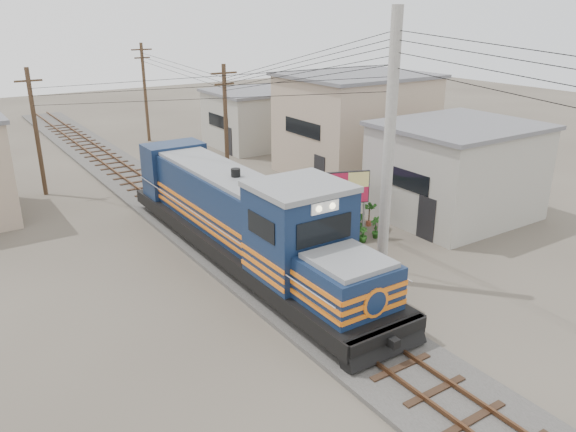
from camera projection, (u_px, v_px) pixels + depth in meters
ground at (299, 299)px, 20.25m from camera, size 120.00×120.00×0.00m
ballast at (186, 217)px, 28.05m from camera, size 3.60×70.00×0.16m
track at (185, 214)px, 27.99m from camera, size 1.15×70.00×0.12m
locomotive at (245, 220)px, 22.65m from camera, size 3.14×17.11×4.24m
utility_pole_main at (388, 154)px, 19.94m from camera, size 0.40×0.40×10.00m
wooden_pole_mid at (226, 123)px, 32.27m from camera, size 1.60×0.24×7.00m
wooden_pole_far at (145, 91)px, 43.29m from camera, size 1.60×0.24×7.50m
wooden_pole_left at (36, 130)px, 30.48m from camera, size 1.60×0.24×7.00m
power_lines at (186, 65)px, 24.21m from camera, size 9.65×19.00×3.30m
shophouse_front at (456, 170)px, 27.73m from camera, size 7.35×6.30×4.70m
shophouse_mid at (355, 124)px, 35.03m from camera, size 8.40×7.35×6.20m
shophouse_back at (254, 118)px, 42.43m from camera, size 6.30×6.30×4.20m
billboard at (347, 190)px, 24.91m from camera, size 1.94×0.85×3.15m
market_umbrella at (344, 178)px, 26.12m from camera, size 3.00×3.00×2.78m
vendor at (317, 199)px, 28.63m from camera, size 0.65×0.59×1.50m
plant_nursery at (331, 230)px, 25.42m from camera, size 3.59×3.16×1.07m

